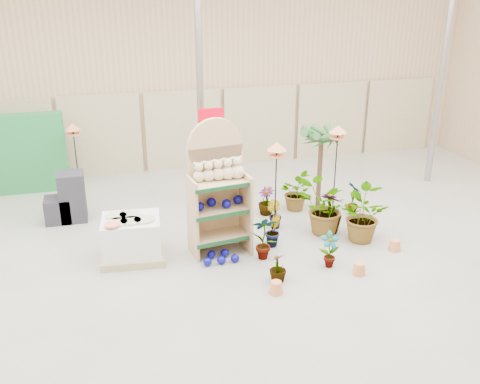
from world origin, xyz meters
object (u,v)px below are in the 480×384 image
object	(u,v)px
bird_table_front	(277,150)
pallet_stack	(132,239)
display_shelf	(217,192)
potted_plant_2	(323,209)

from	to	relation	value
bird_table_front	pallet_stack	bearing A→B (deg)	178.44
pallet_stack	bird_table_front	bearing A→B (deg)	3.61
display_shelf	pallet_stack	world-z (taller)	display_shelf
pallet_stack	potted_plant_2	world-z (taller)	potted_plant_2
display_shelf	potted_plant_2	bearing A→B (deg)	-6.15
display_shelf	pallet_stack	size ratio (longest dim) A/B	2.09
pallet_stack	bird_table_front	xyz separation A→B (m)	(2.55, -0.07, 1.41)
pallet_stack	display_shelf	bearing A→B (deg)	5.37
pallet_stack	potted_plant_2	distance (m)	3.55
bird_table_front	potted_plant_2	distance (m)	1.62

